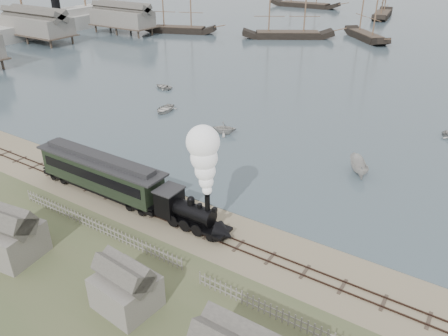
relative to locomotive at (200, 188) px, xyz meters
The scene contains 15 objects.
ground 4.96m from the locomotive, 119.51° to the left, with size 600.00×600.00×0.00m, color tan.
rail_track 4.50m from the locomotive, behind, with size 120.00×1.80×0.16m.
picket_fence_west 10.13m from the locomotive, 146.77° to the right, with size 19.00×0.10×1.20m, color slate, non-canonical shape.
picket_fence_east 13.37m from the locomotive, 25.82° to the right, with size 15.00×0.10×1.20m, color slate, non-canonical shape.
shed_left 16.25m from the locomotive, 135.34° to the right, with size 5.00×4.00×4.10m, color slate, non-canonical shape.
shed_mid 10.96m from the locomotive, 85.04° to the right, with size 4.00×3.50×3.60m, color slate, non-canonical shape.
western_wharf 87.83m from the locomotive, 151.43° to the left, with size 36.00×56.00×8.00m, color slate, non-canonical shape.
locomotive is the anchor object (origin of this frame).
passenger_coach 12.35m from the locomotive, behind, with size 15.34×2.96×3.72m.
beached_dinghy 21.10m from the locomotive, behind, with size 4.13×2.95×0.86m, color beige.
steamship 106.60m from the locomotive, 147.74° to the left, with size 51.28×8.55×11.22m, color beige, non-canonical shape.
rowboat_0 31.33m from the locomotive, 135.70° to the left, with size 4.08×2.91×0.85m, color beige.
rowboat_1 22.20m from the locomotive, 117.47° to the left, with size 3.22×2.78×1.70m, color beige.
rowboat_2 20.22m from the locomotive, 65.84° to the left, with size 4.10×1.54×1.58m, color beige.
rowboat_6 42.98m from the locomotive, 134.39° to the left, with size 3.51×2.50×0.73m, color beige.
Camera 1 is at (20.00, -27.39, 22.69)m, focal length 35.00 mm.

